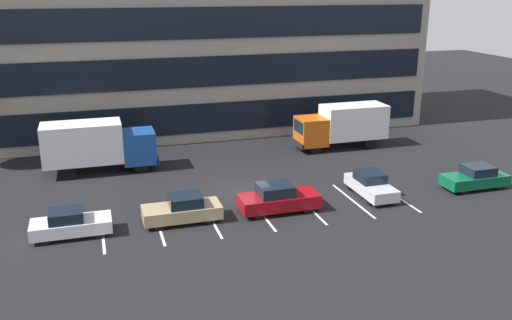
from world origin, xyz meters
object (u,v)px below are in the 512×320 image
box_truck_orange (343,124)px  sedan_forest (475,178)px  sedan_silver (371,185)px  box_truck_blue (97,144)px  sedan_white (70,224)px  sedan_maroon (278,199)px  sedan_tan (183,209)px

box_truck_orange → sedan_forest: size_ratio=1.76×
sedan_silver → box_truck_blue: bearing=149.1°
box_truck_blue → sedan_white: 9.97m
sedan_silver → sedan_maroon: 6.03m
sedan_tan → sedan_forest: bearing=-0.7°
box_truck_blue → sedan_white: bearing=-99.6°
box_truck_blue → sedan_forest: size_ratio=1.83×
sedan_silver → sedan_white: size_ratio=1.01×
sedan_white → box_truck_blue: bearing=80.4°
sedan_forest → sedan_maroon: sedan_maroon is taller
sedan_silver → sedan_maroon: sedan_maroon is taller
sedan_silver → sedan_white: (-16.84, -0.64, -0.01)m
sedan_tan → sedan_forest: sedan_tan is taller
sedan_silver → sedan_white: 16.86m
sedan_tan → sedan_maroon: size_ratio=0.93×
box_truck_orange → sedan_tan: (-13.95, -10.19, -1.14)m
sedan_forest → sedan_silver: bearing=173.6°
box_truck_orange → sedan_white: 22.14m
sedan_tan → sedan_silver: (11.24, 0.53, -0.03)m
box_truck_orange → sedan_maroon: 13.54m
box_truck_blue → sedan_tan: 10.49m
sedan_forest → sedan_white: 23.54m
sedan_maroon → box_truck_orange: bearing=49.8°
box_truck_blue → sedan_silver: 17.75m
sedan_maroon → sedan_white: size_ratio=1.13×
sedan_maroon → sedan_tan: bearing=178.7°
box_truck_blue → sedan_maroon: bearing=-46.7°
box_truck_orange → sedan_maroon: box_truck_orange is taller
box_truck_orange → sedan_tan: bearing=-143.8°
sedan_maroon → sedan_silver: bearing=6.2°
sedan_tan → sedan_silver: sedan_tan is taller
box_truck_orange → sedan_silver: 10.11m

